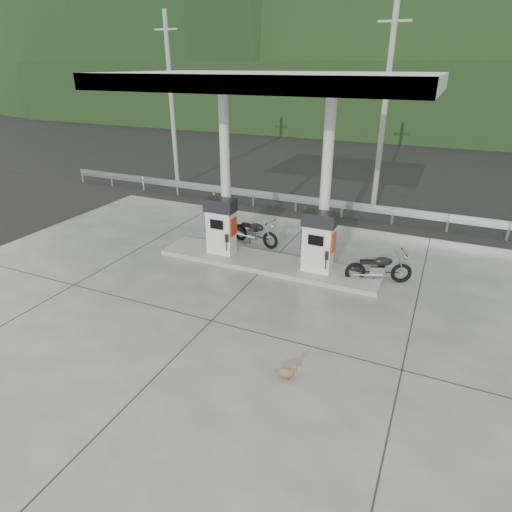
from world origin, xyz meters
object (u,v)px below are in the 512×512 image
at_px(gas_pump_left, 221,226).
at_px(motorcycle_left, 255,233).
at_px(duck, 286,373).
at_px(motorcycle_right, 379,269).
at_px(gas_pump_right, 318,242).

xyz_separation_m(gas_pump_left, motorcycle_left, (0.54, 1.41, -0.63)).
bearing_deg(duck, gas_pump_left, 113.71).
height_order(gas_pump_left, motorcycle_left, gas_pump_left).
bearing_deg(motorcycle_right, gas_pump_left, 161.82).
bearing_deg(motorcycle_right, gas_pump_right, 167.70).
relative_size(gas_pump_left, motorcycle_left, 1.01).
distance_m(gas_pump_right, motorcycle_left, 3.08).
relative_size(motorcycle_right, duck, 4.08).
relative_size(motorcycle_left, motorcycle_right, 1.00).
xyz_separation_m(gas_pump_right, motorcycle_right, (1.74, 0.28, -0.63)).
height_order(gas_pump_left, motorcycle_right, gas_pump_left).
xyz_separation_m(motorcycle_left, motorcycle_right, (4.40, -1.13, -0.00)).
distance_m(gas_pump_left, motorcycle_left, 1.64).
relative_size(gas_pump_left, duck, 4.15).
bearing_deg(gas_pump_left, duck, -49.75).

